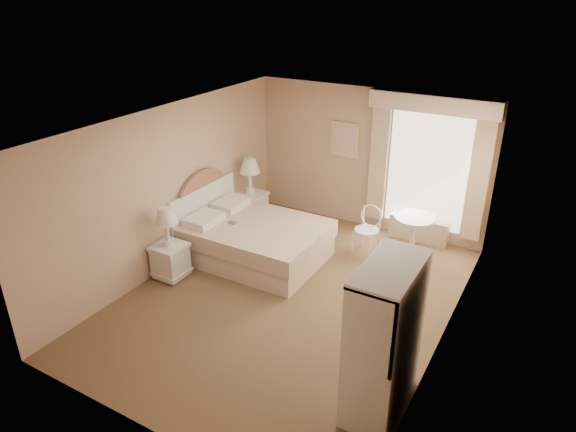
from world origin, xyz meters
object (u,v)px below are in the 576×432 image
Objects in this scene: cafe_chair at (368,226)px; round_table at (413,230)px; bed at (251,238)px; nightstand_near at (169,252)px; nightstand_far at (251,200)px; armoire at (384,351)px.

round_table is at bearing 28.46° from cafe_chair.
bed is 1.33m from nightstand_near.
armoire is at bearing -39.92° from nightstand_far.
round_table is at bearing 101.98° from armoire.
nightstand_far is at bearing 140.08° from armoire.
nightstand_far is at bearing -174.45° from round_table.
nightstand_far reaches higher than round_table.
nightstand_near is 1.63× the size of round_table.
cafe_chair is at bearing 35.32° from bed.
bed is 3.56m from armoire.
bed is at bearing 57.22° from nightstand_near.
bed reaches higher than round_table.
nightstand_near is at bearing 166.59° from armoire.
bed is 1.24× the size of armoire.
armoire is (0.71, -3.34, 0.25)m from round_table.
round_table is 3.42m from armoire.
armoire is (1.38, -3.09, 0.23)m from cafe_chair.
armoire is (3.65, -0.87, 0.28)m from nightstand_near.
bed is 3.07× the size of round_table.
cafe_chair is at bearing 0.80° from nightstand_far.
nightstand_far reaches higher than cafe_chair.
round_table is (2.94, 2.47, 0.03)m from nightstand_near.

